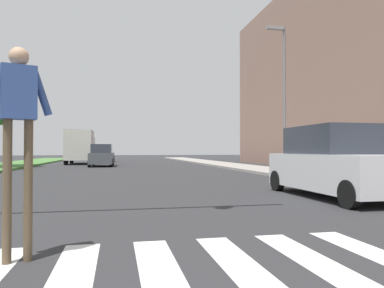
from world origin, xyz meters
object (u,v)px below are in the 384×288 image
(pedestrian_performer, at_px, (18,118))
(sedan_distant, at_px, (104,155))
(street_lamp_right, at_px, (283,86))
(suv_crossing, at_px, (334,163))
(sedan_midblock, at_px, (102,156))
(truck_box_delivery, at_px, (81,147))

(pedestrian_performer, height_order, sedan_distant, pedestrian_performer)
(street_lamp_right, distance_m, suv_crossing, 9.32)
(suv_crossing, xyz_separation_m, sedan_midblock, (-7.07, 20.91, -0.12))
(sedan_midblock, distance_m, sedan_distant, 11.18)
(truck_box_delivery, bearing_deg, street_lamp_right, -57.47)
(street_lamp_right, bearing_deg, suv_crossing, -106.44)
(pedestrian_performer, distance_m, truck_box_delivery, 31.10)
(suv_crossing, height_order, sedan_distant, suv_crossing)
(suv_crossing, distance_m, truck_box_delivery, 28.06)
(street_lamp_right, relative_size, suv_crossing, 1.63)
(street_lamp_right, bearing_deg, sedan_distant, 112.10)
(sedan_distant, bearing_deg, street_lamp_right, -67.90)
(sedan_distant, bearing_deg, truck_box_delivery, -109.37)
(pedestrian_performer, bearing_deg, sedan_distant, 90.39)
(sedan_distant, height_order, truck_box_delivery, truck_box_delivery)
(pedestrian_performer, distance_m, sedan_distant, 36.63)
(sedan_midblock, xyz_separation_m, truck_box_delivery, (-2.15, 5.58, 0.82))
(suv_crossing, bearing_deg, sedan_distant, 102.75)
(truck_box_delivery, bearing_deg, pedestrian_performer, -85.92)
(pedestrian_performer, xyz_separation_m, truck_box_delivery, (-2.21, 31.02, -0.03))
(sedan_midblock, relative_size, sedan_distant, 0.99)
(pedestrian_performer, bearing_deg, sedan_midblock, 90.13)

